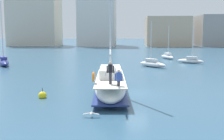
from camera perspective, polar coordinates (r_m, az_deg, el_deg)
ground_plane at (r=23.58m, az=4.15°, el=-4.70°), size 400.00×400.00×0.00m
main_sailboat at (r=22.55m, az=-0.33°, el=-2.88°), size 3.08×9.74×13.69m
moored_sloop_near at (r=47.78m, az=15.57°, el=1.90°), size 4.33×2.99×6.10m
moored_catamaran at (r=54.82m, az=11.10°, el=2.76°), size 2.51×4.72×6.24m
moored_cutter_left at (r=45.91m, az=-21.02°, el=1.64°), size 4.02×5.70×9.95m
moored_cutter_right at (r=41.52m, az=8.14°, el=1.33°), size 4.19×4.31×6.64m
seagull at (r=17.01m, az=-4.25°, el=-8.80°), size 0.98×0.47×0.17m
mooring_buoy at (r=22.48m, az=-13.85°, el=-5.02°), size 0.63×0.63×0.92m
waterfront_buildings at (r=106.02m, az=-0.85°, el=10.79°), size 85.93×17.63×27.26m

